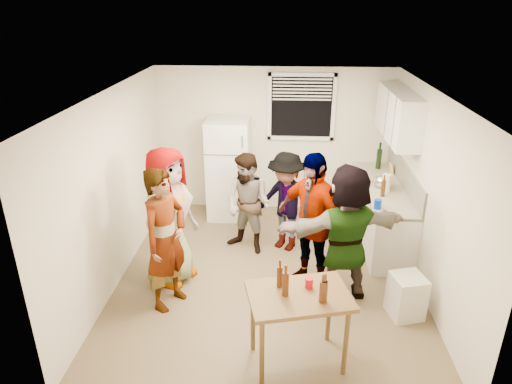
# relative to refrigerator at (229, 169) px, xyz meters

# --- Properties ---
(room) EXTENTS (4.00, 4.50, 2.50)m
(room) POSITION_rel_refrigerator_xyz_m (0.75, -1.88, -0.85)
(room) COLOR silver
(room) RESTS_ON ground
(window) EXTENTS (1.12, 0.10, 1.06)m
(window) POSITION_rel_refrigerator_xyz_m (1.20, 0.33, 1.00)
(window) COLOR white
(window) RESTS_ON room
(refrigerator) EXTENTS (0.70, 0.70, 1.70)m
(refrigerator) POSITION_rel_refrigerator_xyz_m (0.00, 0.00, 0.00)
(refrigerator) COLOR white
(refrigerator) RESTS_ON ground
(counter_lower) EXTENTS (0.60, 2.20, 0.86)m
(counter_lower) POSITION_rel_refrigerator_xyz_m (2.45, -0.73, -0.42)
(counter_lower) COLOR white
(counter_lower) RESTS_ON ground
(countertop) EXTENTS (0.64, 2.22, 0.04)m
(countertop) POSITION_rel_refrigerator_xyz_m (2.45, -0.73, 0.03)
(countertop) COLOR #B9AF94
(countertop) RESTS_ON counter_lower
(backsplash) EXTENTS (0.03, 2.20, 0.36)m
(backsplash) POSITION_rel_refrigerator_xyz_m (2.74, -0.73, 0.23)
(backsplash) COLOR #AEAB9F
(backsplash) RESTS_ON countertop
(upper_cabinets) EXTENTS (0.34, 1.60, 0.70)m
(upper_cabinets) POSITION_rel_refrigerator_xyz_m (2.58, -0.53, 1.10)
(upper_cabinets) COLOR white
(upper_cabinets) RESTS_ON room
(kettle) EXTENTS (0.27, 0.23, 0.22)m
(kettle) POSITION_rel_refrigerator_xyz_m (2.40, -0.78, 0.05)
(kettle) COLOR silver
(kettle) RESTS_ON countertop
(paper_towel) EXTENTS (0.12, 0.12, 0.27)m
(paper_towel) POSITION_rel_refrigerator_xyz_m (2.43, -0.93, 0.05)
(paper_towel) COLOR white
(paper_towel) RESTS_ON countertop
(wine_bottle) EXTENTS (0.08, 0.08, 0.33)m
(wine_bottle) POSITION_rel_refrigerator_xyz_m (2.50, 0.05, 0.05)
(wine_bottle) COLOR black
(wine_bottle) RESTS_ON countertop
(beer_bottle_counter) EXTENTS (0.06, 0.06, 0.24)m
(beer_bottle_counter) POSITION_rel_refrigerator_xyz_m (2.35, -1.12, 0.05)
(beer_bottle_counter) COLOR #47230C
(beer_bottle_counter) RESTS_ON countertop
(blue_cup) EXTENTS (0.10, 0.10, 0.13)m
(blue_cup) POSITION_rel_refrigerator_xyz_m (2.20, -1.55, 0.05)
(blue_cup) COLOR #0637C2
(blue_cup) RESTS_ON countertop
(picture_frame) EXTENTS (0.02, 0.18, 0.15)m
(picture_frame) POSITION_rel_refrigerator_xyz_m (2.67, -0.16, 0.13)
(picture_frame) COLOR #F5E14E
(picture_frame) RESTS_ON countertop
(trash_bin) EXTENTS (0.44, 0.44, 0.53)m
(trash_bin) POSITION_rel_refrigerator_xyz_m (2.41, -2.63, -0.60)
(trash_bin) COLOR beige
(trash_bin) RESTS_ON ground
(serving_table) EXTENTS (1.13, 0.88, 0.84)m
(serving_table) POSITION_rel_refrigerator_xyz_m (1.11, -3.47, -0.85)
(serving_table) COLOR brown
(serving_table) RESTS_ON ground
(beer_bottle_table) EXTENTS (0.07, 0.07, 0.26)m
(beer_bottle_table) POSITION_rel_refrigerator_xyz_m (0.97, -3.49, -0.01)
(beer_bottle_table) COLOR #47230C
(beer_bottle_table) RESTS_ON serving_table
(red_cup) EXTENTS (0.08, 0.08, 0.11)m
(red_cup) POSITION_rel_refrigerator_xyz_m (1.20, -3.35, -0.01)
(red_cup) COLOR red
(red_cup) RESTS_ON serving_table
(guest_grey) EXTENTS (2.07, 1.58, 0.59)m
(guest_grey) POSITION_rel_refrigerator_xyz_m (-0.53, -2.03, -0.85)
(guest_grey) COLOR gray
(guest_grey) RESTS_ON ground
(guest_stripe) EXTENTS (1.89, 1.39, 0.43)m
(guest_stripe) POSITION_rel_refrigerator_xyz_m (-0.45, -2.56, -0.85)
(guest_stripe) COLOR #141933
(guest_stripe) RESTS_ON ground
(guest_back_left) EXTENTS (1.37, 1.68, 0.57)m
(guest_back_left) POSITION_rel_refrigerator_xyz_m (0.42, -1.20, -0.85)
(guest_back_left) COLOR brown
(guest_back_left) RESTS_ON ground
(guest_back_right) EXTENTS (1.61, 1.81, 0.56)m
(guest_back_right) POSITION_rel_refrigerator_xyz_m (0.97, -1.09, -0.85)
(guest_back_right) COLOR #46464B
(guest_back_right) RESTS_ON ground
(guest_black) EXTENTS (2.02, 2.09, 0.45)m
(guest_black) POSITION_rel_refrigerator_xyz_m (1.29, -2.02, -0.85)
(guest_black) COLOR black
(guest_black) RESTS_ON ground
(guest_orange) EXTENTS (2.05, 2.14, 0.52)m
(guest_orange) POSITION_rel_refrigerator_xyz_m (1.70, -2.27, -0.85)
(guest_orange) COLOR #DE8C45
(guest_orange) RESTS_ON ground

